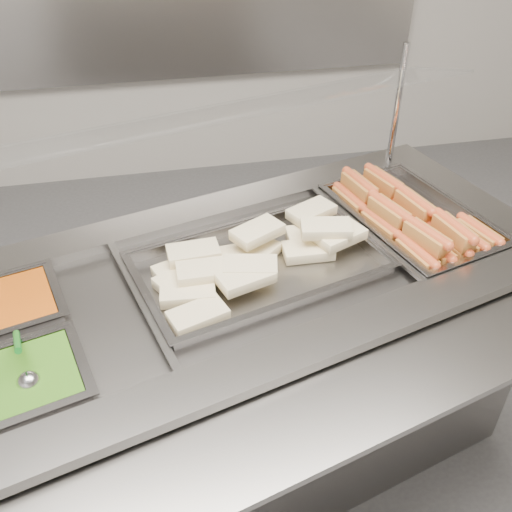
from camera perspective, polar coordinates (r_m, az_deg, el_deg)
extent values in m
cube|color=slate|center=(1.76, -1.33, -11.85)|extent=(1.74, 1.08, 0.78)
cube|color=gray|center=(1.27, 4.71, -9.26)|extent=(1.66, 0.56, 0.03)
cube|color=gray|center=(1.72, -6.15, 4.35)|extent=(1.66, 0.56, 0.03)
cube|color=gray|center=(1.89, 20.50, 5.37)|extent=(0.25, 0.52, 0.03)
cube|color=black|center=(1.54, -1.49, -4.46)|extent=(1.54, 0.88, 0.02)
cube|color=gray|center=(1.64, 10.66, 2.62)|extent=(0.15, 0.50, 0.01)
cube|color=gray|center=(1.41, -11.51, -4.23)|extent=(0.15, 0.50, 0.01)
cube|color=gray|center=(1.22, 8.33, -14.69)|extent=(1.62, 0.65, 0.02)
cylinder|color=#BBBABE|center=(1.93, 13.94, 14.35)|extent=(0.02, 0.02, 0.40)
cube|color=silver|center=(1.44, -5.07, 13.82)|extent=(1.50, 0.65, 0.08)
cube|color=#A33609|center=(1.51, -24.14, -5.47)|extent=(0.30, 0.26, 0.08)
cube|color=#225A0E|center=(1.32, -22.69, -12.40)|extent=(0.30, 0.26, 0.08)
cube|color=#A95A23|center=(1.59, 15.72, -0.12)|extent=(0.08, 0.14, 0.05)
cylinder|color=#C04D22|center=(1.58, 15.84, 0.49)|extent=(0.06, 0.15, 0.03)
cube|color=#A95A23|center=(1.68, 12.35, 2.80)|extent=(0.08, 0.14, 0.05)
cylinder|color=#C04D22|center=(1.67, 12.43, 3.33)|extent=(0.07, 0.15, 0.03)
cube|color=#A95A23|center=(1.79, 9.32, 5.35)|extent=(0.08, 0.14, 0.05)
cylinder|color=#C04D22|center=(1.78, 9.38, 5.85)|extent=(0.06, 0.15, 0.03)
cube|color=#A95A23|center=(1.63, 17.21, 0.46)|extent=(0.08, 0.14, 0.05)
cylinder|color=#C04D22|center=(1.61, 17.34, 1.02)|extent=(0.06, 0.15, 0.03)
cube|color=#A95A23|center=(1.72, 13.81, 3.18)|extent=(0.08, 0.14, 0.05)
cylinder|color=#C04D22|center=(1.71, 13.91, 3.78)|extent=(0.06, 0.15, 0.03)
cube|color=#A95A23|center=(1.82, 10.77, 5.72)|extent=(0.08, 0.14, 0.05)
cylinder|color=#C04D22|center=(1.81, 10.83, 6.24)|extent=(0.06, 0.15, 0.03)
cube|color=#A95A23|center=(1.66, 18.66, 0.96)|extent=(0.08, 0.14, 0.05)
cylinder|color=#C04D22|center=(1.65, 18.79, 1.54)|extent=(0.07, 0.15, 0.03)
cube|color=#A95A23|center=(1.75, 15.25, 3.65)|extent=(0.08, 0.14, 0.05)
cylinder|color=#C04D22|center=(1.74, 15.36, 4.22)|extent=(0.07, 0.15, 0.03)
cube|color=#A95A23|center=(1.85, 12.19, 6.09)|extent=(0.08, 0.14, 0.05)
cylinder|color=#C04D22|center=(1.84, 12.26, 6.61)|extent=(0.06, 0.15, 0.03)
cube|color=#A95A23|center=(1.70, 20.04, 1.43)|extent=(0.09, 0.14, 0.05)
cylinder|color=#C04D22|center=(1.69, 20.19, 2.03)|extent=(0.07, 0.15, 0.03)
cube|color=#A95A23|center=(1.79, 16.64, 4.08)|extent=(0.08, 0.14, 0.05)
cylinder|color=#C04D22|center=(1.77, 16.76, 4.64)|extent=(0.07, 0.15, 0.03)
cube|color=#A95A23|center=(1.88, 13.56, 6.47)|extent=(0.08, 0.14, 0.05)
cylinder|color=#C04D22|center=(1.87, 13.65, 6.97)|extent=(0.07, 0.15, 0.03)
cube|color=#A95A23|center=(1.73, 21.36, 1.97)|extent=(0.08, 0.14, 0.05)
cylinder|color=#C04D22|center=(1.72, 21.50, 2.49)|extent=(0.07, 0.15, 0.03)
cube|color=#A95A23|center=(1.59, 16.67, 1.73)|extent=(0.09, 0.14, 0.05)
cylinder|color=#C04D22|center=(1.58, 16.79, 2.31)|extent=(0.08, 0.15, 0.03)
cube|color=#A95A23|center=(1.67, 13.12, 4.28)|extent=(0.09, 0.14, 0.05)
cylinder|color=#C04D22|center=(1.66, 13.22, 4.86)|extent=(0.07, 0.15, 0.03)
cube|color=#A95A23|center=(1.78, 10.26, 6.81)|extent=(0.08, 0.14, 0.05)
cylinder|color=#C04D22|center=(1.77, 10.33, 7.36)|extent=(0.06, 0.15, 0.03)
cube|color=#A95A23|center=(1.64, 19.17, 2.29)|extent=(0.07, 0.14, 0.05)
cylinder|color=#C04D22|center=(1.63, 19.31, 2.86)|extent=(0.06, 0.15, 0.03)
cube|color=#A95A23|center=(1.72, 15.56, 4.86)|extent=(0.08, 0.14, 0.05)
cylinder|color=#C04D22|center=(1.71, 15.67, 5.42)|extent=(0.06, 0.15, 0.03)
cube|color=#A95A23|center=(1.82, 12.56, 7.16)|extent=(0.09, 0.14, 0.05)
cylinder|color=#C04D22|center=(1.81, 12.64, 7.70)|extent=(0.07, 0.15, 0.03)
cube|color=beige|center=(1.61, 5.52, 2.06)|extent=(0.14, 0.08, 0.03)
cube|color=beige|center=(1.52, -2.14, -0.04)|extent=(0.14, 0.09, 0.03)
cube|color=beige|center=(1.49, -7.55, -1.36)|extent=(0.15, 0.12, 0.03)
cube|color=beige|center=(1.41, -6.83, -3.71)|extent=(0.14, 0.09, 0.03)
cube|color=beige|center=(1.35, -5.82, -5.94)|extent=(0.15, 0.12, 0.03)
cube|color=beige|center=(1.46, -7.41, -2.27)|extent=(0.15, 0.13, 0.03)
cube|color=beige|center=(1.55, 5.23, 0.53)|extent=(0.14, 0.08, 0.03)
cube|color=beige|center=(1.53, 0.06, 0.21)|extent=(0.15, 0.15, 0.03)
cube|color=beige|center=(1.43, -0.57, -1.14)|extent=(0.15, 0.10, 0.03)
cube|color=beige|center=(1.49, -6.28, 0.31)|extent=(0.14, 0.08, 0.03)
cube|color=beige|center=(1.43, -5.25, -1.56)|extent=(0.13, 0.08, 0.03)
cube|color=beige|center=(1.40, -1.08, -2.20)|extent=(0.15, 0.11, 0.03)
cube|color=beige|center=(1.56, 8.42, 2.03)|extent=(0.15, 0.12, 0.03)
cube|color=beige|center=(1.65, 5.55, 4.42)|extent=(0.15, 0.13, 0.03)
cube|color=beige|center=(1.51, 0.14, 2.42)|extent=(0.15, 0.13, 0.03)
cube|color=beige|center=(1.55, 7.02, 2.75)|extent=(0.15, 0.10, 0.03)
sphere|color=#B7B7BC|center=(1.28, -21.73, -11.69)|extent=(0.05, 0.05, 0.05)
cylinder|color=#136F1D|center=(1.30, -22.77, -7.89)|extent=(0.05, 0.13, 0.08)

